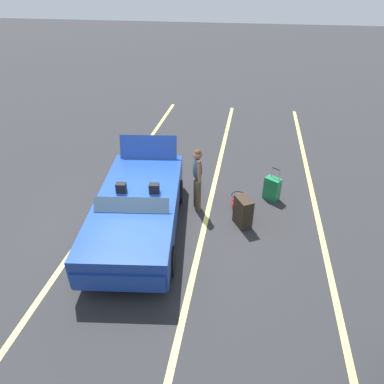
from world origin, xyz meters
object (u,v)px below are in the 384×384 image
(convertible_car, at_px, (136,215))
(traveler_person, at_px, (197,177))
(duffel_bag, at_px, (238,201))
(suitcase_large_black, at_px, (243,212))
(suitcase_medium_bright, at_px, (272,189))

(convertible_car, xyz_separation_m, traveler_person, (-1.33, 1.14, 0.34))
(traveler_person, bearing_deg, convertible_car, 29.36)
(traveler_person, bearing_deg, duffel_bag, 174.62)
(suitcase_large_black, relative_size, duffel_bag, 1.08)
(suitcase_large_black, bearing_deg, duffel_bag, 70.07)
(suitcase_large_black, xyz_separation_m, suitcase_medium_bright, (-1.26, 0.70, -0.06))
(suitcase_large_black, bearing_deg, convertible_car, 169.05)
(suitcase_large_black, bearing_deg, traveler_person, 126.31)
(suitcase_large_black, height_order, suitcase_medium_bright, suitcase_medium_bright)
(convertible_car, height_order, traveler_person, traveler_person)
(traveler_person, bearing_deg, suitcase_medium_bright, -177.62)
(convertible_car, xyz_separation_m, suitcase_medium_bright, (-2.11, 3.01, -0.28))
(suitcase_large_black, height_order, duffel_bag, suitcase_large_black)
(convertible_car, height_order, duffel_bag, convertible_car)
(convertible_car, relative_size, suitcase_large_black, 5.86)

